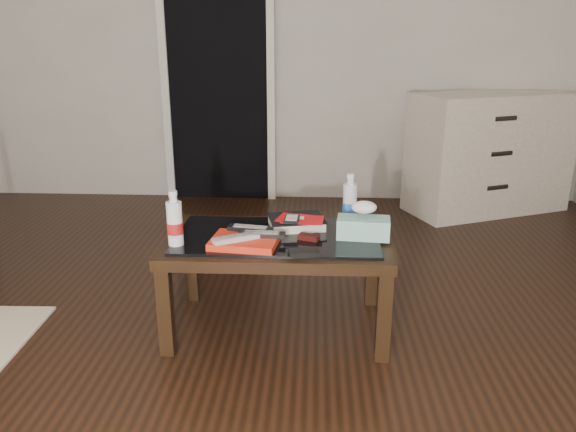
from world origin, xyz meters
name	(u,v)px	position (x,y,z in m)	size (l,w,h in m)	color
ground	(223,362)	(0.00, 0.00, 0.00)	(5.00, 5.00, 0.00)	black
doorway	(218,72)	(-0.40, 2.47, 1.02)	(0.90, 0.08, 2.07)	black
coffee_table	(277,248)	(0.21, 0.32, 0.40)	(1.00, 0.60, 0.46)	black
dresser	(489,153)	(1.70, 2.23, 0.45)	(1.30, 0.93, 0.90)	silver
magazines	(245,241)	(0.08, 0.19, 0.48)	(0.28, 0.21, 0.03)	red
remote_silver	(236,238)	(0.05, 0.16, 0.50)	(0.20, 0.05, 0.02)	#A7A8AC
remote_black_front	(262,234)	(0.15, 0.21, 0.50)	(0.20, 0.05, 0.02)	black
remote_black_back	(250,228)	(0.09, 0.29, 0.50)	(0.20, 0.05, 0.02)	black
textbook	(296,222)	(0.29, 0.43, 0.48)	(0.25, 0.20, 0.05)	black
dvd_mailers	(298,218)	(0.30, 0.41, 0.51)	(0.19, 0.14, 0.01)	red
ipod	(292,219)	(0.27, 0.37, 0.52)	(0.06, 0.10, 0.02)	black
flip_phone	(309,237)	(0.35, 0.27, 0.47)	(0.09, 0.05, 0.02)	black
wallet	(304,253)	(0.33, 0.09, 0.47)	(0.12, 0.07, 0.02)	black
water_bottle_left	(175,218)	(-0.22, 0.18, 0.58)	(0.07, 0.07, 0.24)	white
water_bottle_right	(350,199)	(0.54, 0.51, 0.58)	(0.07, 0.07, 0.24)	silver
tissue_box	(363,228)	(0.59, 0.31, 0.51)	(0.23, 0.12, 0.09)	teal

